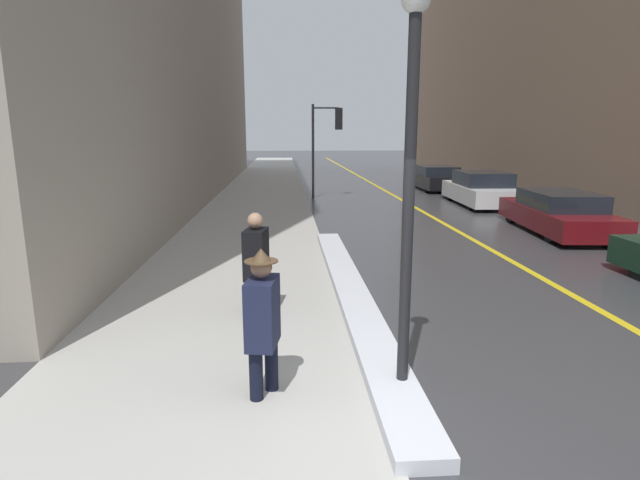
# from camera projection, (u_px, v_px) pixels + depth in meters

# --- Properties ---
(ground_plane) EXTENTS (160.00, 160.00, 0.00)m
(ground_plane) POSITION_uv_depth(u_px,v_px,m) (397.00, 447.00, 4.46)
(ground_plane) COLOR #38383A
(sidewalk_slab) EXTENTS (4.00, 80.00, 0.01)m
(sidewalk_slab) POSITION_uv_depth(u_px,v_px,m) (257.00, 207.00, 18.95)
(sidewalk_slab) COLOR #B2AFA8
(sidewalk_slab) RESTS_ON ground
(road_centre_stripe) EXTENTS (0.16, 80.00, 0.00)m
(road_centre_stripe) POSITION_uv_depth(u_px,v_px,m) (412.00, 206.00, 19.37)
(road_centre_stripe) COLOR gold
(road_centre_stripe) RESTS_ON ground
(snow_bank_curb) EXTENTS (0.54, 9.40, 0.15)m
(snow_bank_curb) POSITION_uv_depth(u_px,v_px,m) (351.00, 291.00, 8.64)
(snow_bank_curb) COLOR silver
(snow_bank_curb) RESTS_ON ground
(lamp_post) EXTENTS (0.28, 0.28, 4.11)m
(lamp_post) POSITION_uv_depth(u_px,v_px,m) (410.00, 158.00, 4.90)
(lamp_post) COLOR black
(lamp_post) RESTS_ON ground
(traffic_light_near) EXTENTS (1.31, 0.32, 3.96)m
(traffic_light_near) POSITION_uv_depth(u_px,v_px,m) (329.00, 131.00, 21.22)
(traffic_light_near) COLOR black
(traffic_light_near) RESTS_ON ground
(pedestrian_in_glasses) EXTENTS (0.37, 0.54, 1.62)m
(pedestrian_in_glasses) POSITION_uv_depth(u_px,v_px,m) (263.00, 317.00, 5.17)
(pedestrian_in_glasses) COLOR black
(pedestrian_in_glasses) RESTS_ON ground
(pedestrian_with_shoulder_bag) EXTENTS (0.39, 0.75, 1.60)m
(pedestrian_with_shoulder_bag) POSITION_uv_depth(u_px,v_px,m) (256.00, 259.00, 7.53)
(pedestrian_with_shoulder_bag) COLOR black
(pedestrian_with_shoulder_bag) RESTS_ON ground
(parked_car_maroon) EXTENTS (2.19, 4.87, 1.16)m
(parked_car_maroon) POSITION_uv_depth(u_px,v_px,m) (558.00, 213.00, 14.09)
(parked_car_maroon) COLOR #600F14
(parked_car_maroon) RESTS_ON ground
(parked_car_white) EXTENTS (2.10, 4.58, 1.31)m
(parked_car_white) POSITION_uv_depth(u_px,v_px,m) (481.00, 189.00, 19.54)
(parked_car_white) COLOR silver
(parked_car_white) RESTS_ON ground
(parked_car_black) EXTENTS (1.90, 4.57, 1.18)m
(parked_car_black) POSITION_uv_depth(u_px,v_px,m) (435.00, 178.00, 25.05)
(parked_car_black) COLOR black
(parked_car_black) RESTS_ON ground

